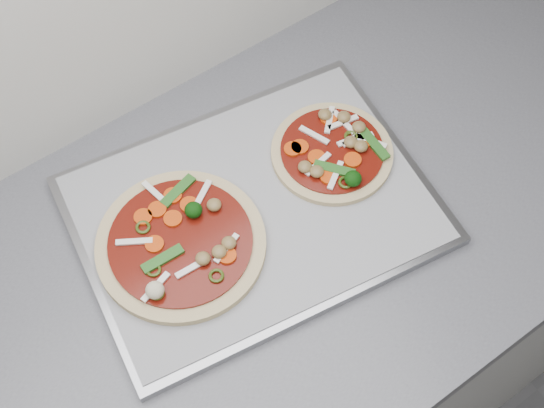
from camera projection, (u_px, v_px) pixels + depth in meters
baking_tray at (253, 210)px, 1.04m from camera, size 0.52×0.42×0.02m
parchment at (253, 207)px, 1.03m from camera, size 0.50×0.40×0.00m
pizza_left at (181, 243)px, 0.99m from camera, size 0.23×0.23×0.04m
pizza_right at (334, 151)px, 1.07m from camera, size 0.21×0.21×0.03m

